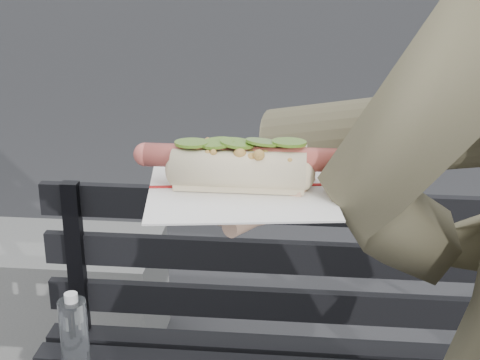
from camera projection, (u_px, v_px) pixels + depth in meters
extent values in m
cube|color=black|center=(347.00, 352.00, 1.80)|extent=(1.50, 0.07, 0.03)
cube|color=black|center=(76.00, 263.00, 1.80)|extent=(0.04, 0.03, 0.42)
cube|color=black|center=(349.00, 308.00, 1.79)|extent=(1.50, 0.02, 0.08)
cube|color=black|center=(352.00, 260.00, 1.75)|extent=(1.50, 0.02, 0.08)
cube|color=black|center=(355.00, 210.00, 1.70)|extent=(1.50, 0.02, 0.08)
cylinder|color=white|center=(75.00, 339.00, 1.66)|extent=(0.06, 0.06, 0.19)
cylinder|color=white|center=(71.00, 298.00, 1.62)|extent=(0.03, 0.03, 0.02)
cylinder|color=#D8A384|center=(278.00, 196.00, 0.78)|extent=(0.09, 0.08, 0.07)
ellipsoid|color=#D8A384|center=(240.00, 202.00, 0.78)|extent=(0.10, 0.11, 0.03)
cylinder|color=#D8A384|center=(184.00, 209.00, 0.75)|extent=(0.05, 0.02, 0.02)
cylinder|color=#D8A384|center=(187.00, 202.00, 0.77)|extent=(0.05, 0.02, 0.02)
cylinder|color=#D8A384|center=(190.00, 195.00, 0.79)|extent=(0.05, 0.02, 0.02)
cylinder|color=#D8A384|center=(193.00, 188.00, 0.81)|extent=(0.05, 0.02, 0.02)
cylinder|color=#D8A384|center=(245.00, 221.00, 0.72)|extent=(0.04, 0.05, 0.02)
cube|color=white|center=(240.00, 187.00, 0.77)|extent=(0.21, 0.21, 0.00)
cube|color=#B21E1E|center=(240.00, 186.00, 0.77)|extent=(0.19, 0.03, 0.00)
cylinder|color=#C1534A|center=(240.00, 157.00, 0.76)|extent=(0.20, 0.02, 0.02)
sphere|color=#C1534A|center=(145.00, 154.00, 0.77)|extent=(0.03, 0.02, 0.02)
sphere|color=#C1534A|center=(337.00, 160.00, 0.75)|extent=(0.02, 0.02, 0.02)
sphere|color=#9E6B2D|center=(300.00, 149.00, 0.76)|extent=(0.01, 0.01, 0.01)
sphere|color=#9E6B2D|center=(208.00, 142.00, 0.78)|extent=(0.01, 0.01, 0.01)
sphere|color=#9E6B2D|center=(261.00, 144.00, 0.77)|extent=(0.01, 0.01, 0.01)
sphere|color=#9E6B2D|center=(196.00, 151.00, 0.77)|extent=(0.01, 0.01, 0.01)
sphere|color=#9E6B2D|center=(230.00, 146.00, 0.77)|extent=(0.01, 0.01, 0.01)
sphere|color=#9E6B2D|center=(215.00, 154.00, 0.76)|extent=(0.01, 0.01, 0.01)
sphere|color=#9E6B2D|center=(226.00, 148.00, 0.78)|extent=(0.01, 0.01, 0.01)
sphere|color=#9E6B2D|center=(250.00, 157.00, 0.75)|extent=(0.01, 0.01, 0.01)
sphere|color=#9E6B2D|center=(224.00, 145.00, 0.78)|extent=(0.01, 0.01, 0.01)
sphere|color=#9E6B2D|center=(194.00, 157.00, 0.75)|extent=(0.01, 0.01, 0.01)
sphere|color=#9E6B2D|center=(208.00, 154.00, 0.75)|extent=(0.01, 0.01, 0.01)
sphere|color=#9E6B2D|center=(213.00, 152.00, 0.74)|extent=(0.01, 0.01, 0.01)
sphere|color=#9E6B2D|center=(198.00, 148.00, 0.77)|extent=(0.01, 0.01, 0.01)
sphere|color=#9E6B2D|center=(259.00, 155.00, 0.73)|extent=(0.01, 0.01, 0.01)
sphere|color=#9E6B2D|center=(265.00, 154.00, 0.75)|extent=(0.01, 0.01, 0.01)
sphere|color=#9E6B2D|center=(252.00, 159.00, 0.74)|extent=(0.01, 0.01, 0.01)
sphere|color=#9E6B2D|center=(197.00, 147.00, 0.76)|extent=(0.01, 0.01, 0.01)
sphere|color=#9E6B2D|center=(240.00, 154.00, 0.74)|extent=(0.01, 0.01, 0.01)
sphere|color=#9E6B2D|center=(229.00, 160.00, 0.74)|extent=(0.01, 0.01, 0.01)
sphere|color=#9E6B2D|center=(290.00, 161.00, 0.73)|extent=(0.01, 0.01, 0.01)
sphere|color=#9E6B2D|center=(229.00, 153.00, 0.76)|extent=(0.01, 0.01, 0.01)
sphere|color=#9E6B2D|center=(290.00, 144.00, 0.77)|extent=(0.01, 0.01, 0.01)
cylinder|color=#547E22|center=(192.00, 143.00, 0.76)|extent=(0.04, 0.04, 0.01)
cylinder|color=#547E22|center=(217.00, 143.00, 0.76)|extent=(0.04, 0.04, 0.01)
cylinder|color=#547E22|center=(237.00, 143.00, 0.75)|extent=(0.04, 0.04, 0.01)
cylinder|color=#547E22|center=(263.00, 142.00, 0.76)|extent=(0.04, 0.04, 0.01)
cylinder|color=#547E22|center=(289.00, 142.00, 0.75)|extent=(0.04, 0.04, 0.01)
cube|color=brown|center=(13.00, 290.00, 3.04)|extent=(0.05, 0.04, 0.00)
cube|color=brown|center=(452.00, 323.00, 2.80)|extent=(0.08, 0.06, 0.00)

